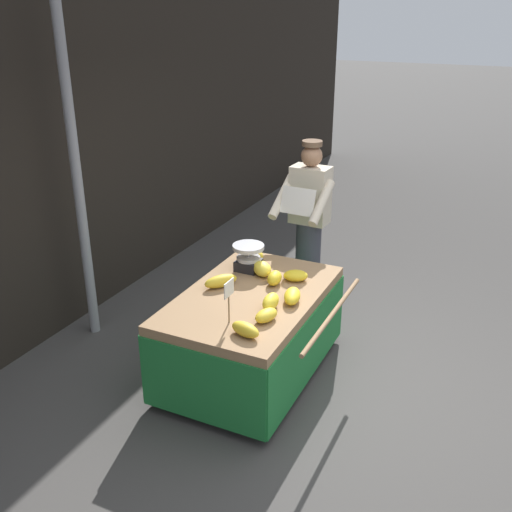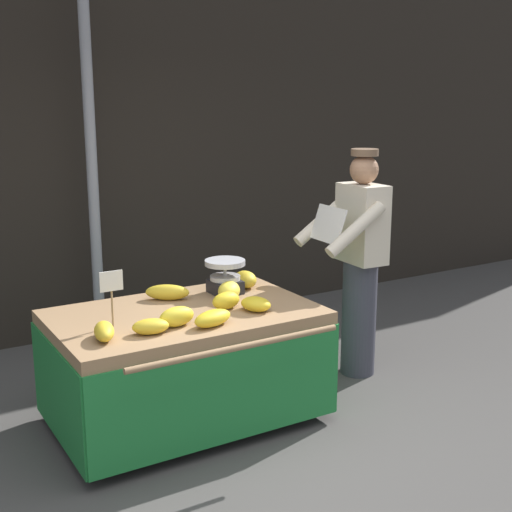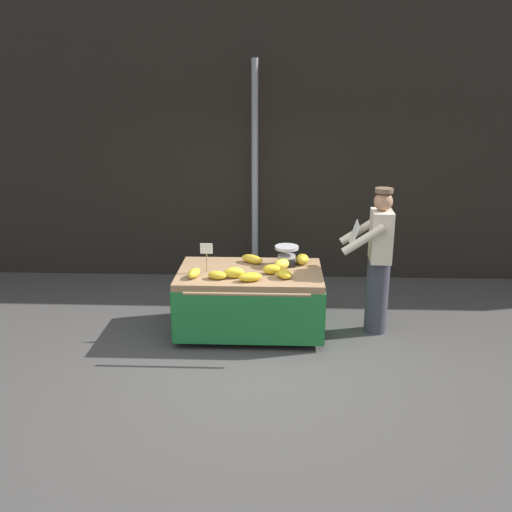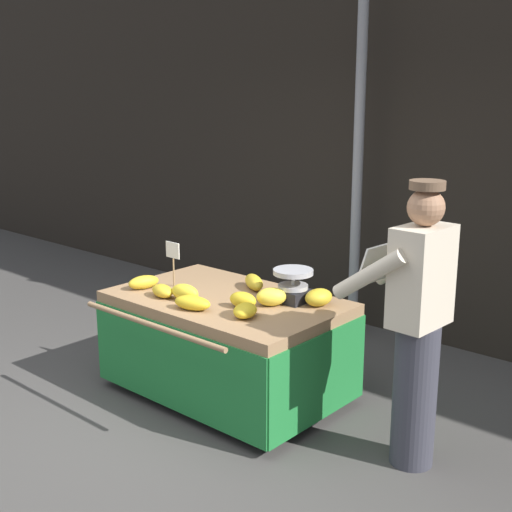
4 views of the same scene
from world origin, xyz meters
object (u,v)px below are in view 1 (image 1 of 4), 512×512
Objects in this scene: price_sign at (229,293)px; banana_bunch_7 at (221,281)px; banana_bunch_5 at (262,269)px; banana_bunch_8 at (271,302)px; banana_bunch_3 at (245,330)px; street_pole at (76,173)px; banana_bunch_4 at (266,315)px; banana_bunch_6 at (292,296)px; banana_bunch_2 at (253,255)px; banana_bunch_0 at (296,276)px; vendor_person at (309,223)px; banana_cart at (251,316)px; banana_bunch_1 at (275,278)px; weighing_scale at (248,257)px.

price_sign is 1.15× the size of banana_bunch_7.
banana_bunch_5 is 0.93× the size of banana_bunch_8.
banana_bunch_3 is at bearing -179.67° from banana_bunch_8.
banana_bunch_5 reaches higher than banana_bunch_3.
banana_bunch_4 is at bearing -99.64° from street_pole.
banana_bunch_8 reaches higher than banana_bunch_6.
banana_bunch_2 is at bearing 17.06° from price_sign.
banana_bunch_2 is (0.22, 0.51, 0.01)m from banana_bunch_0.
banana_bunch_8 is (-0.18, 0.10, 0.01)m from banana_bunch_6.
vendor_person is (1.10, -0.01, 0.06)m from banana_bunch_5.
street_pole is 14.81× the size of banana_bunch_4.
banana_bunch_6 is at bearing -30.10° from banana_bunch_8.
banana_cart is 4.94× the size of price_sign.
price_sign is 1.16m from banana_bunch_2.
vendor_person is (1.07, 0.29, 0.08)m from banana_bunch_0.
banana_bunch_1 is at bearing -3.00° from price_sign.
street_pole is at bearing 85.56° from banana_bunch_8.
weighing_scale reaches higher than banana_bunch_1.
street_pole is at bearing 103.17° from banana_bunch_5.
banana_bunch_4 is at bearing -169.00° from vendor_person.
banana_cart is 5.69× the size of banana_bunch_7.
price_sign is 0.88m from banana_bunch_5.
weighing_scale is at bearing 24.96° from banana_bunch_3.
banana_bunch_4 is (-0.35, -0.29, 0.25)m from banana_cart.
banana_bunch_2 is (0.62, -1.40, -0.76)m from street_pole.
banana_bunch_8 is (0.33, -0.19, -0.19)m from price_sign.
price_sign is at bearing -145.46° from banana_bunch_7.
banana_bunch_5 is 0.41m from banana_bunch_7.
weighing_scale is at bearing 170.64° from vendor_person.
street_pole is 1.71m from banana_bunch_2.
banana_bunch_5 is 0.12× the size of vendor_person.
banana_bunch_6 is (-0.38, -0.12, 0.00)m from banana_bunch_0.
banana_bunch_6 reaches higher than banana_bunch_0.
banana_bunch_3 is 0.82m from banana_bunch_7.
street_pole is 2.15m from banana_bunch_4.
street_pole reaches higher than banana_cart.
price_sign is 0.62m from banana_bunch_6.
banana_bunch_5 reaches higher than banana_bunch_8.
street_pole reaches higher than vendor_person.
banana_bunch_4 reaches higher than banana_cart.
price_sign is at bearing 150.08° from banana_bunch_8.
weighing_scale is 1.06m from vendor_person.
vendor_person is (0.86, -0.22, 0.06)m from banana_bunch_2.
banana_bunch_3 is 0.63m from banana_bunch_6.
banana_bunch_2 is at bearing 46.73° from banana_bunch_6.
weighing_scale reaches higher than banana_bunch_3.
street_pole is at bearing 106.76° from weighing_scale.
banana_bunch_3 is 1.06× the size of banana_bunch_8.
banana_bunch_4 is 1.01× the size of banana_bunch_5.
banana_bunch_5 reaches higher than banana_cart.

